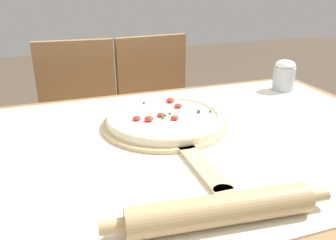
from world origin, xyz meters
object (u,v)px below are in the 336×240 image
pizza_peel (167,127)px  chair_right (158,110)px  rolling_pin (221,210)px  flour_cup (284,75)px  chair_left (80,119)px  pizza (165,118)px

pizza_peel → chair_right: (0.21, 0.75, -0.24)m
rolling_pin → chair_right: bearing=77.9°
pizza_peel → chair_right: chair_right is taller
flour_cup → chair_right: bearing=123.0°
rolling_pin → pizza_peel: bearing=83.6°
chair_left → flour_cup: chair_left is taller
chair_right → pizza_peel: bearing=-109.7°
pizza_peel → chair_left: bearing=104.7°
chair_right → rolling_pin: bearing=-106.4°
pizza_peel → flour_cup: bearing=20.7°
rolling_pin → chair_left: chair_left is taller
pizza → rolling_pin: (-0.05, -0.47, 0.00)m
chair_left → chair_right: same height
pizza_peel → pizza: 0.03m
pizza_peel → chair_right: bearing=74.5°
pizza → rolling_pin: bearing=-96.0°
pizza → chair_left: size_ratio=0.40×
pizza_peel → pizza: bearing=90.0°
pizza → rolling_pin: size_ratio=0.80×
chair_right → flour_cup: chair_right is taller
pizza_peel → rolling_pin: size_ratio=1.37×
pizza → flour_cup: flour_cup is taller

